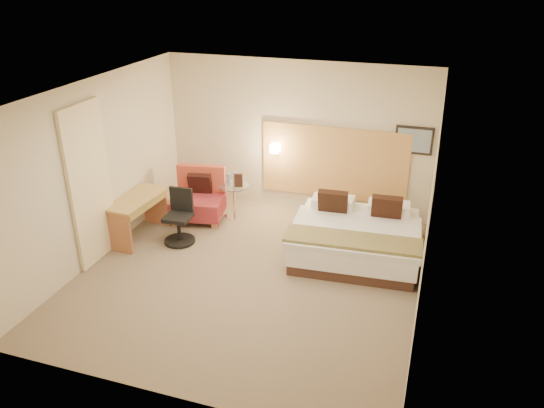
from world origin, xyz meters
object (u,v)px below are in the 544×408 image
(lounge_chair, at_px, (199,199))
(desk, at_px, (138,206))
(desk_chair, at_px, (180,221))
(bed, at_px, (356,236))
(side_table, at_px, (234,199))

(lounge_chair, xyz_separation_m, desk, (-0.63, -0.97, 0.20))
(desk_chair, bearing_deg, lounge_chair, 94.41)
(bed, distance_m, desk_chair, 2.84)
(bed, relative_size, desk_chair, 2.28)
(bed, distance_m, lounge_chair, 2.89)
(bed, bearing_deg, side_table, 164.35)
(lounge_chair, height_order, side_table, lounge_chair)
(side_table, bearing_deg, desk_chair, -113.81)
(bed, bearing_deg, desk_chair, -169.92)
(lounge_chair, xyz_separation_m, desk_chair, (0.07, -0.89, 0.00))
(lounge_chair, relative_size, desk, 0.84)
(bed, xyz_separation_m, desk, (-3.49, -0.58, 0.26))
(bed, relative_size, lounge_chair, 2.05)
(side_table, bearing_deg, lounge_chair, -156.44)
(bed, relative_size, side_table, 2.98)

